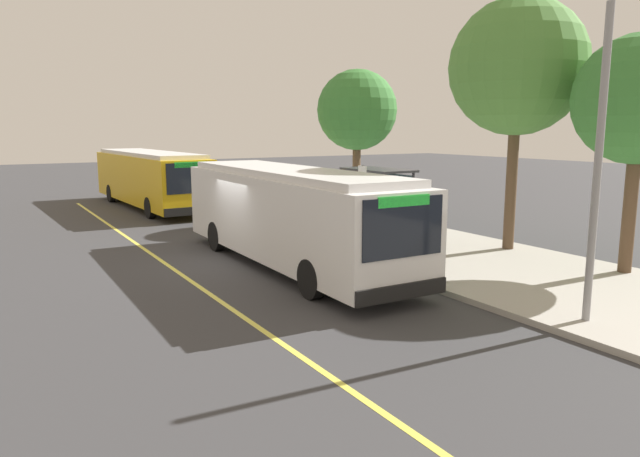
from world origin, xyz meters
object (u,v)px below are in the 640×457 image
object	(u,v)px
route_sign_post	(362,196)
pedestrian_commuter	(325,211)
transit_bus_second	(150,177)
waiting_bench	(385,221)
transit_bus_main	(290,213)

from	to	relation	value
route_sign_post	pedestrian_commuter	bearing A→B (deg)	175.08
route_sign_post	transit_bus_second	bearing A→B (deg)	-169.00
waiting_bench	route_sign_post	size ratio (longest dim) A/B	0.57
transit_bus_second	waiting_bench	size ratio (longest dim) A/B	7.58
route_sign_post	pedestrian_commuter	xyz separation A→B (m)	(-2.73, 0.23, -0.84)
pedestrian_commuter	route_sign_post	bearing A→B (deg)	-4.92
transit_bus_main	waiting_bench	size ratio (longest dim) A/B	6.88
transit_bus_second	waiting_bench	distance (m)	14.23
transit_bus_main	waiting_bench	world-z (taller)	transit_bus_main
waiting_bench	route_sign_post	xyz separation A→B (m)	(2.15, -2.56, 1.32)
transit_bus_second	waiting_bench	bearing A→B (deg)	22.88
route_sign_post	pedestrian_commuter	distance (m)	2.86
waiting_bench	pedestrian_commuter	size ratio (longest dim) A/B	0.95
waiting_bench	pedestrian_commuter	world-z (taller)	pedestrian_commuter
transit_bus_main	waiting_bench	distance (m)	5.98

